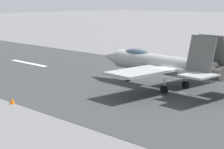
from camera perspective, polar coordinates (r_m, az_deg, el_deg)
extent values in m
plane|color=slate|center=(39.19, 8.58, -2.47)|extent=(400.00, 400.00, 0.00)
cube|color=#343738|center=(39.19, 8.58, -2.46)|extent=(240.00, 26.00, 0.02)
cube|color=white|center=(39.19, 8.59, -2.44)|extent=(8.00, 0.70, 0.00)
cube|color=white|center=(57.19, -11.62, 1.58)|extent=(8.00, 0.70, 0.00)
cylinder|color=#969A9C|center=(40.55, 6.96, 1.39)|extent=(12.22, 2.46, 1.90)
cone|color=#969A9C|center=(45.74, -0.11, 2.52)|extent=(2.87, 1.74, 1.62)
ellipsoid|color=#3F5160|center=(42.75, 3.52, 2.89)|extent=(3.65, 1.26, 1.10)
cylinder|color=#47423D|center=(36.38, 13.79, 0.10)|extent=(2.25, 1.20, 1.10)
cylinder|color=#47423D|center=(37.28, 14.74, 0.31)|extent=(2.25, 1.20, 1.10)
cube|color=#969A9C|center=(36.98, 4.02, 0.40)|extent=(3.68, 6.29, 0.24)
cube|color=#969A9C|center=(43.05, 11.48, 1.66)|extent=(3.68, 6.29, 0.24)
cube|color=#969A9C|center=(34.87, 12.08, -0.11)|extent=(2.53, 2.91, 0.16)
cube|color=#525353|center=(36.36, 12.38, 2.87)|extent=(2.64, 1.06, 3.14)
cube|color=#525353|center=(37.83, 13.98, 3.10)|extent=(2.64, 1.06, 3.14)
cylinder|color=silver|center=(43.99, 2.33, 0.01)|extent=(0.18, 0.18, 1.40)
cylinder|color=black|center=(44.05, 2.32, -0.40)|extent=(0.77, 0.33, 0.76)
cylinder|color=silver|center=(38.51, 7.35, -1.61)|extent=(0.18, 0.18, 1.40)
cylinder|color=black|center=(38.58, 7.34, -2.07)|extent=(0.77, 0.33, 0.76)
cylinder|color=silver|center=(40.95, 10.28, -0.96)|extent=(0.18, 0.18, 1.40)
cylinder|color=black|center=(41.01, 10.26, -1.40)|extent=(0.77, 0.33, 0.76)
cone|color=orange|center=(35.52, -13.81, -3.58)|extent=(0.44, 0.44, 0.55)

